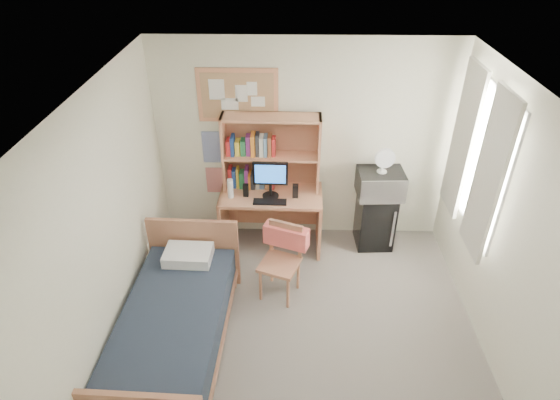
{
  "coord_description": "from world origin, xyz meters",
  "views": [
    {
      "loc": [
        -0.17,
        -3.09,
        3.83
      ],
      "look_at": [
        -0.27,
        1.2,
        1.06
      ],
      "focal_mm": 30.0,
      "sensor_mm": 36.0,
      "label": 1
    }
  ],
  "objects_px": {
    "bulletin_board": "(238,95)",
    "bed": "(175,330)",
    "speaker_right": "(295,191)",
    "desk_fan": "(383,161)",
    "desk_chair": "(280,264)",
    "desk": "(271,220)",
    "monitor": "(270,181)",
    "speaker_left": "(246,190)",
    "microwave": "(380,183)",
    "mini_fridge": "(375,219)"
  },
  "relations": [
    {
      "from": "bulletin_board",
      "to": "mini_fridge",
      "type": "distance_m",
      "value": 2.32
    },
    {
      "from": "desk_chair",
      "to": "bulletin_board",
      "type": "bearing_deg",
      "value": 133.27
    },
    {
      "from": "monitor",
      "to": "microwave",
      "type": "height_order",
      "value": "monitor"
    },
    {
      "from": "bed",
      "to": "microwave",
      "type": "distance_m",
      "value": 2.91
    },
    {
      "from": "bed",
      "to": "speaker_right",
      "type": "relative_size",
      "value": 11.59
    },
    {
      "from": "bulletin_board",
      "to": "mini_fridge",
      "type": "bearing_deg",
      "value": -8.1
    },
    {
      "from": "desk_chair",
      "to": "speaker_left",
      "type": "xyz_separation_m",
      "value": [
        -0.43,
        0.86,
        0.42
      ]
    },
    {
      "from": "bulletin_board",
      "to": "microwave",
      "type": "relative_size",
      "value": 1.71
    },
    {
      "from": "monitor",
      "to": "microwave",
      "type": "relative_size",
      "value": 0.81
    },
    {
      "from": "speaker_right",
      "to": "desk_fan",
      "type": "distance_m",
      "value": 1.1
    },
    {
      "from": "desk",
      "to": "monitor",
      "type": "xyz_separation_m",
      "value": [
        -0.0,
        -0.06,
        0.61
      ]
    },
    {
      "from": "bulletin_board",
      "to": "bed",
      "type": "bearing_deg",
      "value": -103.78
    },
    {
      "from": "desk_chair",
      "to": "microwave",
      "type": "relative_size",
      "value": 1.62
    },
    {
      "from": "bed",
      "to": "monitor",
      "type": "distance_m",
      "value": 2.02
    },
    {
      "from": "speaker_right",
      "to": "desk_fan",
      "type": "relative_size",
      "value": 0.57
    },
    {
      "from": "desk",
      "to": "speaker_left",
      "type": "relative_size",
      "value": 8.1
    },
    {
      "from": "desk_fan",
      "to": "bulletin_board",
      "type": "bearing_deg",
      "value": 168.62
    },
    {
      "from": "desk_chair",
      "to": "mini_fridge",
      "type": "relative_size",
      "value": 1.17
    },
    {
      "from": "microwave",
      "to": "desk",
      "type": "bearing_deg",
      "value": 179.68
    },
    {
      "from": "desk",
      "to": "microwave",
      "type": "bearing_deg",
      "value": 3.54
    },
    {
      "from": "desk_chair",
      "to": "bed",
      "type": "height_order",
      "value": "desk_chair"
    },
    {
      "from": "desk_fan",
      "to": "speaker_right",
      "type": "bearing_deg",
      "value": -176.0
    },
    {
      "from": "bulletin_board",
      "to": "bed",
      "type": "xyz_separation_m",
      "value": [
        -0.5,
        -2.04,
        -1.65
      ]
    },
    {
      "from": "bulletin_board",
      "to": "mini_fridge",
      "type": "xyz_separation_m",
      "value": [
        1.72,
        -0.24,
        -1.54
      ]
    },
    {
      "from": "speaker_left",
      "to": "microwave",
      "type": "xyz_separation_m",
      "value": [
        1.63,
        0.11,
        0.06
      ]
    },
    {
      "from": "desk_chair",
      "to": "desk_fan",
      "type": "bearing_deg",
      "value": 59.33
    },
    {
      "from": "bulletin_board",
      "to": "microwave",
      "type": "height_order",
      "value": "bulletin_board"
    },
    {
      "from": "bed",
      "to": "microwave",
      "type": "relative_size",
      "value": 3.57
    },
    {
      "from": "mini_fridge",
      "to": "microwave",
      "type": "bearing_deg",
      "value": -90.0
    },
    {
      "from": "mini_fridge",
      "to": "bed",
      "type": "height_order",
      "value": "mini_fridge"
    },
    {
      "from": "bulletin_board",
      "to": "monitor",
      "type": "xyz_separation_m",
      "value": [
        0.38,
        -0.38,
        -0.91
      ]
    },
    {
      "from": "desk_chair",
      "to": "speaker_right",
      "type": "relative_size",
      "value": 5.24
    },
    {
      "from": "bed",
      "to": "speaker_left",
      "type": "bearing_deg",
      "value": 72.89
    },
    {
      "from": "monitor",
      "to": "desk_fan",
      "type": "relative_size",
      "value": 1.5
    },
    {
      "from": "desk_chair",
      "to": "monitor",
      "type": "height_order",
      "value": "monitor"
    },
    {
      "from": "speaker_left",
      "to": "speaker_right",
      "type": "bearing_deg",
      "value": 0.0
    },
    {
      "from": "bed",
      "to": "speaker_left",
      "type": "height_order",
      "value": "speaker_left"
    },
    {
      "from": "speaker_left",
      "to": "microwave",
      "type": "height_order",
      "value": "microwave"
    },
    {
      "from": "desk",
      "to": "speaker_left",
      "type": "distance_m",
      "value": 0.56
    },
    {
      "from": "monitor",
      "to": "microwave",
      "type": "xyz_separation_m",
      "value": [
        1.33,
        0.11,
        -0.09
      ]
    },
    {
      "from": "microwave",
      "to": "desk_fan",
      "type": "height_order",
      "value": "desk_fan"
    },
    {
      "from": "bed",
      "to": "microwave",
      "type": "xyz_separation_m",
      "value": [
        2.22,
        1.78,
        0.65
      ]
    },
    {
      "from": "bulletin_board",
      "to": "desk_fan",
      "type": "bearing_deg",
      "value": -8.75
    },
    {
      "from": "speaker_left",
      "to": "desk_chair",
      "type": "bearing_deg",
      "value": -62.18
    },
    {
      "from": "speaker_right",
      "to": "microwave",
      "type": "xyz_separation_m",
      "value": [
        1.03,
        0.12,
        0.05
      ]
    },
    {
      "from": "speaker_left",
      "to": "microwave",
      "type": "distance_m",
      "value": 1.64
    },
    {
      "from": "desk_chair",
      "to": "monitor",
      "type": "relative_size",
      "value": 1.99
    },
    {
      "from": "desk",
      "to": "mini_fridge",
      "type": "relative_size",
      "value": 1.65
    },
    {
      "from": "bulletin_board",
      "to": "desk_fan",
      "type": "relative_size",
      "value": 3.17
    },
    {
      "from": "desk_chair",
      "to": "microwave",
      "type": "distance_m",
      "value": 1.61
    }
  ]
}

